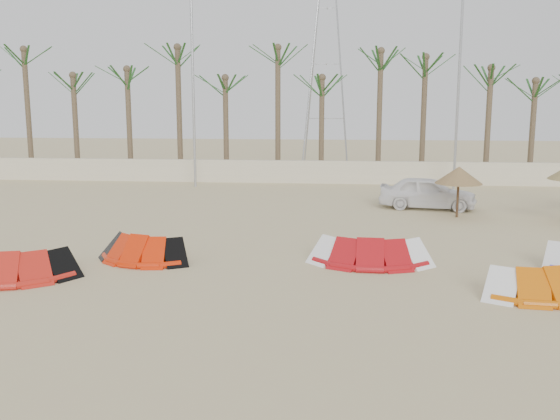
# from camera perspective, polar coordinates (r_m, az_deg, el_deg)

# --- Properties ---
(ground) EXTENTS (120.00, 120.00, 0.00)m
(ground) POSITION_cam_1_polar(r_m,az_deg,el_deg) (14.55, -2.21, -9.26)
(ground) COLOR #C4B682
(ground) RESTS_ON ground
(boundary_wall) EXTENTS (60.00, 0.30, 1.30)m
(boundary_wall) POSITION_cam_1_polar(r_m,az_deg,el_deg) (35.89, 2.36, 3.50)
(boundary_wall) COLOR beige
(boundary_wall) RESTS_ON ground
(palm_line) EXTENTS (52.00, 4.00, 7.70)m
(palm_line) POSITION_cam_1_polar(r_m,az_deg,el_deg) (37.15, 3.60, 12.67)
(palm_line) COLOR brown
(palm_line) RESTS_ON ground
(lamp_b) EXTENTS (1.25, 0.14, 11.00)m
(lamp_b) POSITION_cam_1_polar(r_m,az_deg,el_deg) (34.50, -7.91, 11.66)
(lamp_b) COLOR #A5A8AD
(lamp_b) RESTS_ON ground
(lamp_c) EXTENTS (1.25, 0.14, 11.00)m
(lamp_c) POSITION_cam_1_polar(r_m,az_deg,el_deg) (34.18, 16.10, 11.38)
(lamp_c) COLOR #A5A8AD
(lamp_c) RESTS_ON ground
(pylon) EXTENTS (3.00, 3.00, 14.00)m
(pylon) POSITION_cam_1_polar(r_m,az_deg,el_deg) (41.89, 4.15, 3.56)
(pylon) COLOR #A5A8AD
(pylon) RESTS_ON ground
(kite_red_left) EXTENTS (3.86, 2.33, 0.90)m
(kite_red_left) POSITION_cam_1_polar(r_m,az_deg,el_deg) (18.57, -23.18, -4.43)
(kite_red_left) COLOR red
(kite_red_left) RESTS_ON ground
(kite_red_mid) EXTENTS (3.21, 2.16, 0.90)m
(kite_red_mid) POSITION_cam_1_polar(r_m,az_deg,el_deg) (19.34, -12.26, -3.27)
(kite_red_mid) COLOR red
(kite_red_mid) RESTS_ON ground
(kite_red_right) EXTENTS (3.55, 1.66, 0.90)m
(kite_red_right) POSITION_cam_1_polar(r_m,az_deg,el_deg) (18.82, 8.20, -3.50)
(kite_red_right) COLOR #B00F14
(kite_red_right) RESTS_ON ground
(kite_orange) EXTENTS (3.63, 2.27, 0.90)m
(kite_orange) POSITION_cam_1_polar(r_m,az_deg,el_deg) (17.04, 23.21, -5.70)
(kite_orange) COLOR #D86107
(kite_orange) RESTS_ON ground
(parasol_left) EXTENTS (1.93, 1.93, 2.10)m
(parasol_left) POSITION_cam_1_polar(r_m,az_deg,el_deg) (26.42, 16.03, 3.08)
(parasol_left) COLOR #4C331E
(parasol_left) RESTS_ON ground
(car) EXTENTS (4.41, 2.33, 1.43)m
(car) POSITION_cam_1_polar(r_m,az_deg,el_deg) (28.31, 13.33, 1.55)
(car) COLOR white
(car) RESTS_ON ground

